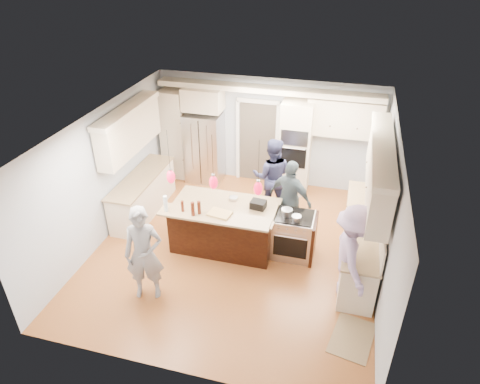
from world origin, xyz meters
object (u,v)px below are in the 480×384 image
object	(u,v)px
refrigerator	(204,148)
island_range	(294,235)
person_bar_end	(144,254)
kitchen_island	(225,225)
person_far_left	(272,176)

from	to	relation	value
refrigerator	island_range	xyz separation A→B (m)	(2.71, -2.49, -0.44)
refrigerator	person_bar_end	size ratio (longest dim) A/B	1.00
kitchen_island	person_far_left	bearing A→B (deg)	67.06
refrigerator	island_range	world-z (taller)	refrigerator
refrigerator	person_far_left	size ratio (longest dim) A/B	1.00
person_bar_end	kitchen_island	bearing A→B (deg)	45.21
kitchen_island	refrigerator	bearing A→B (deg)	116.90
person_bar_end	person_far_left	bearing A→B (deg)	47.45
person_bar_end	refrigerator	bearing A→B (deg)	78.42
kitchen_island	island_range	xyz separation A→B (m)	(1.41, 0.08, -0.03)
kitchen_island	person_far_left	xyz separation A→B (m)	(0.65, 1.53, 0.41)
kitchen_island	island_range	size ratio (longest dim) A/B	2.28
island_range	person_bar_end	world-z (taller)	person_bar_end
kitchen_island	person_far_left	world-z (taller)	person_far_left
island_range	person_far_left	xyz separation A→B (m)	(-0.76, 1.45, 0.44)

